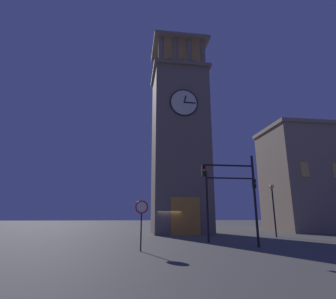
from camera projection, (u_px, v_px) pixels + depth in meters
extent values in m
plane|color=#56544F|center=(168.00, 235.00, 28.30)|extent=(200.00, 200.00, 0.00)
cube|color=#75665B|center=(180.00, 149.00, 33.09)|extent=(6.65, 6.03, 20.28)
cube|color=#75665B|center=(179.00, 76.00, 35.63)|extent=(7.25, 6.63, 0.40)
cylinder|color=#75665B|center=(203.00, 54.00, 34.18)|extent=(0.70, 0.70, 3.70)
cylinder|color=#75665B|center=(189.00, 53.00, 33.94)|extent=(0.70, 0.70, 3.70)
cylinder|color=#75665B|center=(175.00, 51.00, 33.70)|extent=(0.70, 0.70, 3.70)
cylinder|color=#75665B|center=(161.00, 50.00, 33.46)|extent=(0.70, 0.70, 3.70)
cylinder|color=#75665B|center=(194.00, 73.00, 38.82)|extent=(0.70, 0.70, 3.70)
cylinder|color=#75665B|center=(182.00, 72.00, 38.58)|extent=(0.70, 0.70, 3.70)
cylinder|color=#75665B|center=(170.00, 71.00, 38.34)|extent=(0.70, 0.70, 3.70)
cylinder|color=#75665B|center=(157.00, 70.00, 38.10)|extent=(0.70, 0.70, 3.70)
cube|color=#75665B|center=(179.00, 49.00, 36.64)|extent=(7.25, 6.63, 0.40)
cylinder|color=black|center=(178.00, 40.00, 37.03)|extent=(0.12, 0.12, 2.72)
cylinder|color=silver|center=(184.00, 103.00, 31.37)|extent=(3.27, 0.12, 3.27)
torus|color=black|center=(184.00, 103.00, 31.35)|extent=(3.43, 0.16, 3.43)
cube|color=black|center=(185.00, 99.00, 31.40)|extent=(0.37, 0.06, 0.90)
cube|color=black|center=(190.00, 103.00, 31.36)|extent=(1.39, 0.06, 0.13)
cube|color=orange|center=(186.00, 216.00, 28.23)|extent=(3.20, 0.24, 4.00)
cube|color=gray|center=(330.00, 180.00, 36.49)|extent=(17.15, 7.94, 13.62)
cube|color=gray|center=(322.00, 132.00, 38.23)|extent=(17.55, 8.34, 0.50)
cube|color=#E0B259|center=(305.00, 169.00, 31.95)|extent=(1.00, 0.12, 1.80)
cylinder|color=black|center=(255.00, 200.00, 17.87)|extent=(0.16, 0.16, 6.13)
cylinder|color=black|center=(228.00, 165.00, 18.21)|extent=(3.56, 0.12, 0.12)
cube|color=black|center=(203.00, 171.00, 17.87)|extent=(0.22, 0.30, 0.75)
sphere|color=#360505|center=(204.00, 166.00, 17.76)|extent=(0.16, 0.16, 0.16)
sphere|color=orange|center=(204.00, 170.00, 17.70)|extent=(0.16, 0.16, 0.16)
sphere|color=#063316|center=(204.00, 174.00, 17.64)|extent=(0.16, 0.16, 0.16)
cylinder|color=black|center=(207.00, 206.00, 21.02)|extent=(0.16, 0.16, 5.59)
cylinder|color=black|center=(230.00, 178.00, 21.84)|extent=(4.12, 0.12, 0.12)
cube|color=black|center=(254.00, 184.00, 22.01)|extent=(0.22, 0.30, 0.75)
sphere|color=#360505|center=(255.00, 180.00, 21.91)|extent=(0.16, 0.16, 0.16)
sphere|color=orange|center=(255.00, 183.00, 21.84)|extent=(0.16, 0.16, 0.16)
sphere|color=#063316|center=(255.00, 186.00, 21.78)|extent=(0.16, 0.16, 0.16)
cylinder|color=black|center=(274.00, 212.00, 25.92)|extent=(0.14, 0.14, 4.65)
sphere|color=#F9DB8C|center=(272.00, 187.00, 26.55)|extent=(0.44, 0.44, 0.44)
cylinder|color=black|center=(141.00, 228.00, 15.44)|extent=(0.08, 0.08, 2.61)
cylinder|color=white|center=(142.00, 207.00, 15.70)|extent=(0.70, 0.04, 0.70)
torus|color=red|center=(142.00, 207.00, 15.68)|extent=(0.78, 0.08, 0.78)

